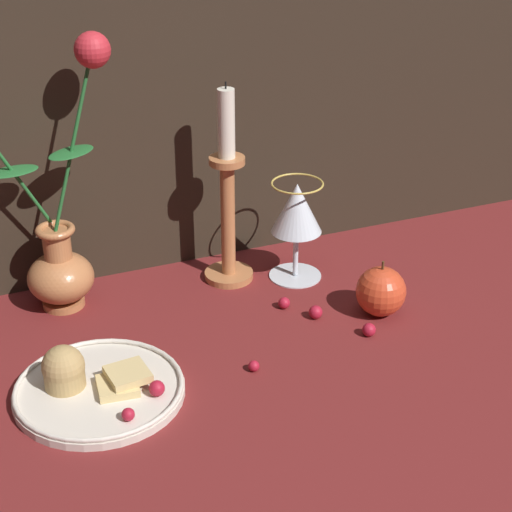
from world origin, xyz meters
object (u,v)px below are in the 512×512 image
(plate_with_pastries, at_px, (93,385))
(candlestick, at_px, (228,202))
(vase, at_px, (55,235))
(wine_glass, at_px, (297,212))
(apple_beside_vase, at_px, (381,291))

(plate_with_pastries, relative_size, candlestick, 0.68)
(vase, height_order, wine_glass, vase)
(vase, xyz_separation_m, candlestick, (0.25, -0.02, 0.01))
(wine_glass, distance_m, candlestick, 0.10)
(wine_glass, height_order, candlestick, candlestick)
(apple_beside_vase, bearing_deg, plate_with_pastries, -175.27)
(plate_with_pastries, bearing_deg, vase, 88.30)
(plate_with_pastries, relative_size, wine_glass, 1.35)
(plate_with_pastries, bearing_deg, wine_glass, 26.87)
(wine_glass, height_order, apple_beside_vase, wine_glass)
(candlestick, bearing_deg, plate_with_pastries, -140.36)
(vase, distance_m, plate_with_pastries, 0.25)
(vase, distance_m, candlestick, 0.25)
(vase, xyz_separation_m, plate_with_pastries, (-0.01, -0.23, -0.10))
(plate_with_pastries, xyz_separation_m, candlestick, (0.25, 0.21, 0.11))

